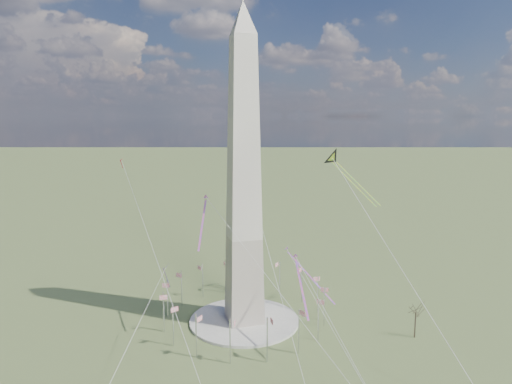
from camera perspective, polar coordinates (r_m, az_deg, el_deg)
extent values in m
plane|color=#4C592C|center=(156.45, -1.47, -15.89)|extent=(2000.00, 2000.00, 0.00)
cylinder|color=beige|center=(156.28, -1.47, -15.76)|extent=(36.00, 36.00, 0.80)
pyramid|color=silver|center=(144.35, -1.64, 20.98)|extent=(9.90, 9.90, 10.00)
cylinder|color=silver|center=(161.52, 7.73, -12.62)|extent=(0.36, 0.36, 13.00)
cube|color=red|center=(160.73, 7.59, -10.70)|extent=(2.40, 0.08, 1.50)
cylinder|color=silver|center=(169.37, 5.76, -11.51)|extent=(0.36, 0.36, 13.00)
cube|color=red|center=(168.44, 5.48, -9.71)|extent=(2.25, 0.99, 1.50)
cylinder|color=silver|center=(174.98, 2.99, -10.78)|extent=(0.36, 0.36, 13.00)
cube|color=red|center=(173.78, 2.62, -9.07)|extent=(1.75, 1.75, 1.50)
cylinder|color=silver|center=(177.75, -0.22, -10.44)|extent=(0.36, 0.36, 13.00)
cube|color=red|center=(176.18, -0.64, -8.80)|extent=(0.99, 2.25, 1.50)
cylinder|color=silver|center=(177.38, -3.54, -10.50)|extent=(0.36, 0.36, 13.00)
cube|color=red|center=(175.40, -3.98, -8.90)|extent=(0.08, 2.40, 1.50)
cylinder|color=silver|center=(173.91, -6.67, -10.96)|extent=(0.36, 0.36, 13.00)
cube|color=red|center=(171.51, -7.08, -9.38)|extent=(0.99, 2.25, 1.50)
cylinder|color=silver|center=(167.71, -9.28, -11.81)|extent=(0.36, 0.36, 13.00)
cube|color=red|center=(164.93, -9.62, -10.22)|extent=(1.75, 1.75, 1.50)
cylinder|color=silver|center=(159.46, -11.01, -13.01)|extent=(0.36, 0.36, 13.00)
cube|color=red|center=(156.38, -11.22, -11.39)|extent=(2.25, 0.99, 1.50)
cylinder|color=silver|center=(150.20, -11.47, -14.48)|extent=(0.36, 0.36, 13.00)
cube|color=red|center=(146.95, -11.50, -12.79)|extent=(2.40, 0.08, 1.50)
cylinder|color=silver|center=(141.29, -10.34, -16.04)|extent=(0.36, 0.36, 13.00)
cube|color=red|center=(138.04, -10.14, -14.25)|extent=(2.25, 0.99, 1.50)
cylinder|color=silver|center=(134.27, -7.48, -17.39)|extent=(0.36, 0.36, 13.00)
cube|color=red|center=(131.26, -7.06, -15.47)|extent=(1.75, 1.75, 1.50)
cylinder|color=silver|center=(130.59, -3.26, -18.13)|extent=(0.36, 0.36, 13.00)
cube|color=red|center=(128.01, -2.69, -16.07)|extent=(0.99, 2.25, 1.50)
cylinder|color=silver|center=(131.09, 1.41, -18.01)|extent=(0.36, 0.36, 13.00)
cube|color=red|center=(129.08, 1.99, -15.84)|extent=(0.08, 2.40, 1.50)
cylinder|color=silver|center=(135.66, 5.36, -17.05)|extent=(0.36, 0.36, 13.00)
cube|color=red|center=(134.20, 5.82, -14.86)|extent=(0.99, 2.25, 1.50)
cylinder|color=silver|center=(143.26, 7.81, -15.60)|extent=(0.36, 0.36, 13.00)
cube|color=red|center=(142.22, 8.06, -13.46)|extent=(1.75, 1.75, 1.50)
cylinder|color=silver|center=(152.38, 8.54, -14.03)|extent=(0.36, 0.36, 13.00)
cube|color=red|center=(151.57, 8.57, -12.00)|extent=(2.25, 0.99, 1.50)
cylinder|color=#463A2A|center=(152.74, 19.27, -15.39)|extent=(0.40, 0.40, 8.27)
cube|color=yellow|center=(158.16, 12.59, 1.11)|extent=(8.74, 16.92, 13.10)
cube|color=yellow|center=(156.24, 12.07, 1.03)|extent=(8.74, 16.92, 13.10)
cube|color=#3B1A77|center=(155.07, -11.17, -9.18)|extent=(2.11, 2.88, 2.18)
cube|color=#F94627|center=(156.24, -11.13, -10.43)|extent=(2.39, 1.84, 7.52)
cube|color=#F94627|center=(132.77, 5.73, -11.88)|extent=(3.40, 17.87, 11.28)
cube|color=#F94627|center=(139.81, -6.73, -4.02)|extent=(5.75, 17.83, 11.53)
cube|color=#F94627|center=(159.45, 6.82, -10.51)|extent=(10.54, 18.99, 13.29)
cube|color=red|center=(177.15, -16.47, 3.85)|extent=(1.32, 1.87, 1.42)
cube|color=red|center=(177.30, -16.45, 3.36)|extent=(1.04, 1.05, 3.25)
cube|color=silver|center=(183.57, -2.53, 7.37)|extent=(1.37, 1.86, 1.73)
cube|color=silver|center=(183.65, -2.52, 6.78)|extent=(0.56, 1.50, 3.97)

